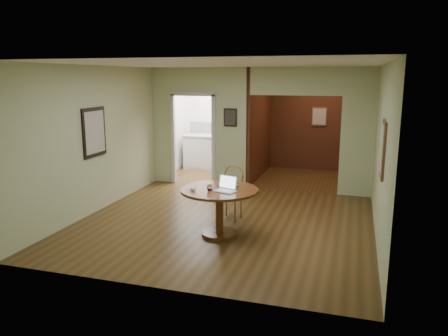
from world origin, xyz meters
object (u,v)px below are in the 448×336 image
(dining_table, at_px, (219,201))
(closed_laptop, at_px, (227,186))
(chair, at_px, (232,189))
(open_laptop, at_px, (227,187))

(dining_table, distance_m, closed_laptop, 0.28)
(dining_table, bearing_deg, closed_laptop, 67.28)
(dining_table, relative_size, closed_laptop, 3.60)
(chair, bearing_deg, dining_table, -80.38)
(closed_laptop, bearing_deg, dining_table, -105.28)
(closed_laptop, bearing_deg, chair, 106.57)
(chair, height_order, open_laptop, open_laptop)
(dining_table, height_order, closed_laptop, closed_laptop)
(dining_table, height_order, chair, chair)
(chair, bearing_deg, closed_laptop, -74.27)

